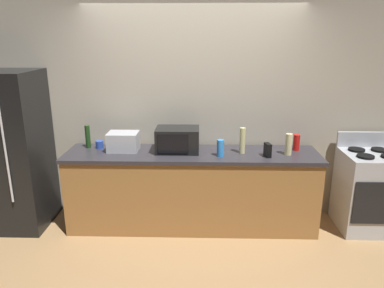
{
  "coord_description": "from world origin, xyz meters",
  "views": [
    {
      "loc": [
        0.11,
        -3.48,
        2.16
      ],
      "look_at": [
        0.0,
        0.4,
        1.0
      ],
      "focal_mm": 34.11,
      "sensor_mm": 36.0,
      "label": 1
    }
  ],
  "objects_px": {
    "cordless_phone": "(268,150)",
    "bottle_wine": "(88,137)",
    "mug_blue": "(100,145)",
    "bottle_spray_cleaner": "(220,148)",
    "toaster_oven": "(123,142)",
    "bottle_hand_soap": "(289,144)",
    "bottle_hot_sauce": "(296,142)",
    "microwave": "(178,140)",
    "stove_range": "(367,191)",
    "bottle_vinegar": "(242,141)",
    "refrigerator": "(12,151)"
  },
  "relations": [
    {
      "from": "cordless_phone",
      "to": "bottle_wine",
      "type": "height_order",
      "value": "bottle_wine"
    },
    {
      "from": "mug_blue",
      "to": "bottle_spray_cleaner",
      "type": "bearing_deg",
      "value": -10.63
    },
    {
      "from": "toaster_oven",
      "to": "bottle_hand_soap",
      "type": "bearing_deg",
      "value": -3.22
    },
    {
      "from": "toaster_oven",
      "to": "cordless_phone",
      "type": "relative_size",
      "value": 2.27
    },
    {
      "from": "bottle_spray_cleaner",
      "to": "bottle_hot_sauce",
      "type": "bearing_deg",
      "value": 15.68
    },
    {
      "from": "microwave",
      "to": "bottle_wine",
      "type": "relative_size",
      "value": 1.79
    },
    {
      "from": "microwave",
      "to": "bottle_hot_sauce",
      "type": "distance_m",
      "value": 1.35
    },
    {
      "from": "microwave",
      "to": "bottle_wine",
      "type": "xyz_separation_m",
      "value": [
        -1.05,
        0.1,
        -0.0
      ]
    },
    {
      "from": "stove_range",
      "to": "bottle_hand_soap",
      "type": "xyz_separation_m",
      "value": [
        -0.94,
        -0.04,
        0.56
      ]
    },
    {
      "from": "bottle_spray_cleaner",
      "to": "bottle_wine",
      "type": "height_order",
      "value": "bottle_wine"
    },
    {
      "from": "toaster_oven",
      "to": "bottle_spray_cleaner",
      "type": "distance_m",
      "value": 1.11
    },
    {
      "from": "stove_range",
      "to": "bottle_hand_soap",
      "type": "height_order",
      "value": "bottle_hand_soap"
    },
    {
      "from": "toaster_oven",
      "to": "microwave",
      "type": "bearing_deg",
      "value": -1.13
    },
    {
      "from": "bottle_vinegar",
      "to": "mug_blue",
      "type": "height_order",
      "value": "bottle_vinegar"
    },
    {
      "from": "refrigerator",
      "to": "microwave",
      "type": "relative_size",
      "value": 3.75
    },
    {
      "from": "stove_range",
      "to": "microwave",
      "type": "bearing_deg",
      "value": 178.73
    },
    {
      "from": "cordless_phone",
      "to": "mug_blue",
      "type": "xyz_separation_m",
      "value": [
        -1.9,
        0.26,
        -0.03
      ]
    },
    {
      "from": "cordless_phone",
      "to": "bottle_hot_sauce",
      "type": "xyz_separation_m",
      "value": [
        0.37,
        0.25,
        0.02
      ]
    },
    {
      "from": "refrigerator",
      "to": "bottle_wine",
      "type": "bearing_deg",
      "value": 10.28
    },
    {
      "from": "bottle_vinegar",
      "to": "refrigerator",
      "type": "bearing_deg",
      "value": 179.98
    },
    {
      "from": "refrigerator",
      "to": "bottle_vinegar",
      "type": "xyz_separation_m",
      "value": [
        2.61,
        -0.0,
        0.14
      ]
    },
    {
      "from": "refrigerator",
      "to": "bottle_hot_sauce",
      "type": "height_order",
      "value": "refrigerator"
    },
    {
      "from": "microwave",
      "to": "bottle_vinegar",
      "type": "height_order",
      "value": "bottle_vinegar"
    },
    {
      "from": "bottle_spray_cleaner",
      "to": "mug_blue",
      "type": "distance_m",
      "value": 1.41
    },
    {
      "from": "microwave",
      "to": "cordless_phone",
      "type": "xyz_separation_m",
      "value": [
        0.98,
        -0.17,
        -0.06
      ]
    },
    {
      "from": "toaster_oven",
      "to": "stove_range",
      "type": "bearing_deg",
      "value": -1.24
    },
    {
      "from": "bottle_hand_soap",
      "to": "mug_blue",
      "type": "xyz_separation_m",
      "value": [
        -2.14,
        0.18,
        -0.08
      ]
    },
    {
      "from": "bottle_spray_cleaner",
      "to": "bottle_hot_sauce",
      "type": "relative_size",
      "value": 1.02
    },
    {
      "from": "stove_range",
      "to": "mug_blue",
      "type": "height_order",
      "value": "stove_range"
    },
    {
      "from": "toaster_oven",
      "to": "bottle_vinegar",
      "type": "distance_m",
      "value": 1.34
    },
    {
      "from": "stove_range",
      "to": "bottle_hand_soap",
      "type": "bearing_deg",
      "value": -177.38
    },
    {
      "from": "bottle_wine",
      "to": "mug_blue",
      "type": "bearing_deg",
      "value": -5.14
    },
    {
      "from": "bottle_hand_soap",
      "to": "bottle_spray_cleaner",
      "type": "bearing_deg",
      "value": -174.07
    },
    {
      "from": "bottle_wine",
      "to": "microwave",
      "type": "bearing_deg",
      "value": -5.66
    },
    {
      "from": "bottle_hot_sauce",
      "to": "bottle_hand_soap",
      "type": "xyz_separation_m",
      "value": [
        -0.13,
        -0.17,
        0.03
      ]
    },
    {
      "from": "stove_range",
      "to": "bottle_vinegar",
      "type": "relative_size",
      "value": 3.74
    },
    {
      "from": "bottle_spray_cleaner",
      "to": "bottle_vinegar",
      "type": "relative_size",
      "value": 0.64
    },
    {
      "from": "bottle_spray_cleaner",
      "to": "mug_blue",
      "type": "bearing_deg",
      "value": 169.37
    },
    {
      "from": "stove_range",
      "to": "bottle_hand_soap",
      "type": "relative_size",
      "value": 4.56
    },
    {
      "from": "bottle_vinegar",
      "to": "bottle_hot_sauce",
      "type": "bearing_deg",
      "value": 11.32
    },
    {
      "from": "bottle_hand_soap",
      "to": "mug_blue",
      "type": "relative_size",
      "value": 2.69
    },
    {
      "from": "refrigerator",
      "to": "cordless_phone",
      "type": "height_order",
      "value": "refrigerator"
    },
    {
      "from": "bottle_spray_cleaner",
      "to": "bottle_hand_soap",
      "type": "relative_size",
      "value": 0.78
    },
    {
      "from": "refrigerator",
      "to": "bottle_vinegar",
      "type": "height_order",
      "value": "refrigerator"
    },
    {
      "from": "bottle_hand_soap",
      "to": "cordless_phone",
      "type": "bearing_deg",
      "value": -161.65
    },
    {
      "from": "cordless_phone",
      "to": "stove_range",
      "type": "bearing_deg",
      "value": -8.09
    },
    {
      "from": "bottle_spray_cleaner",
      "to": "bottle_wine",
      "type": "distance_m",
      "value": 1.55
    },
    {
      "from": "refrigerator",
      "to": "bottle_wine",
      "type": "relative_size",
      "value": 6.72
    },
    {
      "from": "cordless_phone",
      "to": "bottle_wine",
      "type": "relative_size",
      "value": 0.56
    },
    {
      "from": "toaster_oven",
      "to": "bottle_hot_sauce",
      "type": "height_order",
      "value": "toaster_oven"
    }
  ]
}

